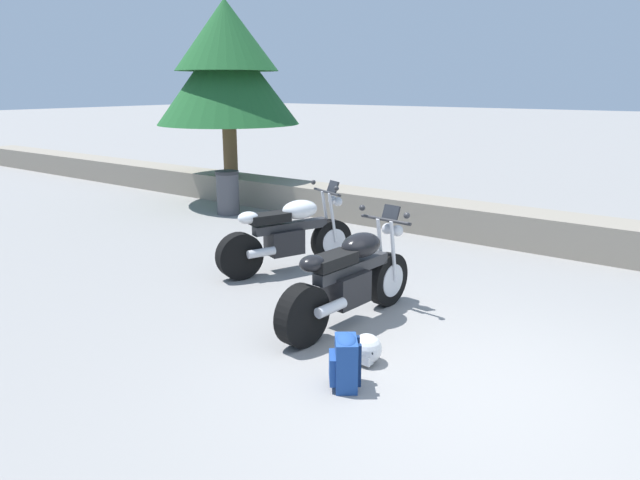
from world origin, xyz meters
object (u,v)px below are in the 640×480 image
object	(u,v)px
motorcycle_black_centre	(351,280)
pine_tree_far_left	(227,65)
rider_backpack	(345,361)
rider_helmet	(366,349)
trash_bin	(228,193)
motorcycle_white_near_left	(289,236)

from	to	relation	value
motorcycle_black_centre	pine_tree_far_left	distance (m)	7.40
rider_backpack	rider_helmet	distance (m)	0.49
rider_backpack	trash_bin	size ratio (longest dim) A/B	0.55
motorcycle_black_centre	trash_bin	world-z (taller)	motorcycle_black_centre
motorcycle_white_near_left	rider_helmet	distance (m)	2.93
rider_helmet	trash_bin	distance (m)	6.71
motorcycle_white_near_left	motorcycle_black_centre	size ratio (longest dim) A/B	0.95
rider_backpack	motorcycle_white_near_left	bearing A→B (deg)	137.37
motorcycle_white_near_left	pine_tree_far_left	xyz separation A→B (m)	(-4.05, 2.97, 2.39)
rider_backpack	trash_bin	bearing A→B (deg)	142.94
motorcycle_white_near_left	pine_tree_far_left	world-z (taller)	pine_tree_far_left
pine_tree_far_left	rider_helmet	bearing A→B (deg)	-36.50
rider_helmet	pine_tree_far_left	world-z (taller)	pine_tree_far_left
motorcycle_black_centre	rider_backpack	xyz separation A→B (m)	(0.72, -1.17, -0.24)
motorcycle_white_near_left	trash_bin	xyz separation A→B (m)	(-3.21, 2.03, -0.05)
motorcycle_black_centre	trash_bin	bearing A→B (deg)	147.94
rider_helmet	trash_bin	xyz separation A→B (m)	(-5.54, 3.77, 0.30)
pine_tree_far_left	trash_bin	size ratio (longest dim) A/B	4.22
rider_helmet	trash_bin	size ratio (longest dim) A/B	0.33
rider_backpack	pine_tree_far_left	size ratio (longest dim) A/B	0.13
motorcycle_white_near_left	pine_tree_far_left	bearing A→B (deg)	143.70
trash_bin	rider_backpack	bearing A→B (deg)	-37.06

